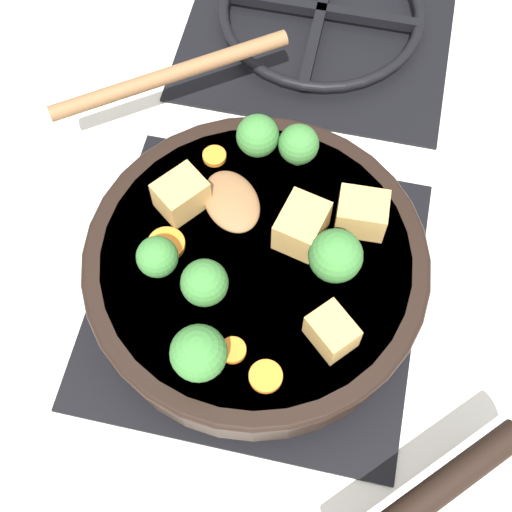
{
  "coord_description": "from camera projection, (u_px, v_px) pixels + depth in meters",
  "views": [
    {
      "loc": [
        0.06,
        -0.27,
        0.64
      ],
      "look_at": [
        0.0,
        0.0,
        0.08
      ],
      "focal_mm": 50.0,
      "sensor_mm": 36.0,
      "label": 1
    }
  ],
  "objects": [
    {
      "name": "tofu_cube_near_handle",
      "position": [
        302.0,
        226.0,
        0.62
      ],
      "size": [
        0.05,
        0.05,
        0.04
      ],
      "primitive_type": "cube",
      "rotation": [
        0.0,
        0.0,
        4.47
      ],
      "color": "tan",
      "rests_on": "skillet_pan"
    },
    {
      "name": "skillet_pan",
      "position": [
        258.0,
        269.0,
        0.65
      ],
      "size": [
        0.4,
        0.4,
        0.05
      ],
      "color": "black",
      "rests_on": "front_burner_grate"
    },
    {
      "name": "carrot_slice_orange_thin",
      "position": [
        266.0,
        376.0,
        0.57
      ],
      "size": [
        0.03,
        0.03,
        0.01
      ],
      "primitive_type": "cylinder",
      "color": "orange",
      "rests_on": "skillet_pan"
    },
    {
      "name": "carrot_slice_near_center",
      "position": [
        214.0,
        156.0,
        0.67
      ],
      "size": [
        0.02,
        0.02,
        0.01
      ],
      "primitive_type": "cylinder",
      "color": "orange",
      "rests_on": "skillet_pan"
    },
    {
      "name": "broccoli_floret_east_rim",
      "position": [
        157.0,
        257.0,
        0.6
      ],
      "size": [
        0.04,
        0.04,
        0.04
      ],
      "color": "#709956",
      "rests_on": "skillet_pan"
    },
    {
      "name": "broccoli_floret_north_edge",
      "position": [
        299.0,
        145.0,
        0.65
      ],
      "size": [
        0.04,
        0.04,
        0.04
      ],
      "color": "#709956",
      "rests_on": "skillet_pan"
    },
    {
      "name": "broccoli_floret_near_spoon",
      "position": [
        258.0,
        136.0,
        0.65
      ],
      "size": [
        0.04,
        0.04,
        0.05
      ],
      "color": "#709956",
      "rests_on": "skillet_pan"
    },
    {
      "name": "tofu_cube_center_large",
      "position": [
        332.0,
        332.0,
        0.58
      ],
      "size": [
        0.05,
        0.05,
        0.03
      ],
      "primitive_type": "cube",
      "rotation": [
        0.0,
        0.0,
        2.41
      ],
      "color": "tan",
      "rests_on": "skillet_pan"
    },
    {
      "name": "carrot_slice_under_broccoli",
      "position": [
        228.0,
        349.0,
        0.59
      ],
      "size": [
        0.02,
        0.02,
        0.01
      ],
      "primitive_type": "cylinder",
      "color": "orange",
      "rests_on": "skillet_pan"
    },
    {
      "name": "carrot_slice_edge_slice",
      "position": [
        166.0,
        244.0,
        0.63
      ],
      "size": [
        0.03,
        0.03,
        0.01
      ],
      "primitive_type": "cylinder",
      "color": "orange",
      "rests_on": "skillet_pan"
    },
    {
      "name": "broccoli_floret_west_rim",
      "position": [
        336.0,
        252.0,
        0.6
      ],
      "size": [
        0.05,
        0.05,
        0.05
      ],
      "color": "#709956",
      "rests_on": "skillet_pan"
    },
    {
      "name": "tofu_cube_west_chunk",
      "position": [
        181.0,
        195.0,
        0.63
      ],
      "size": [
        0.05,
        0.05,
        0.03
      ],
      "primitive_type": "cube",
      "rotation": [
        0.0,
        0.0,
        0.91
      ],
      "color": "tan",
      "rests_on": "skillet_pan"
    },
    {
      "name": "front_burner_grate",
      "position": [
        256.0,
        287.0,
        0.69
      ],
      "size": [
        0.31,
        0.31,
        0.03
      ],
      "color": "black",
      "rests_on": "ground_plane"
    },
    {
      "name": "rear_burner_grate",
      "position": [
        321.0,
        15.0,
        0.84
      ],
      "size": [
        0.31,
        0.31,
        0.03
      ],
      "color": "black",
      "rests_on": "ground_plane"
    },
    {
      "name": "ground_plane",
      "position": [
        256.0,
        292.0,
        0.7
      ],
      "size": [
        2.4,
        2.4,
        0.0
      ],
      "primitive_type": "plane",
      "color": "silver"
    },
    {
      "name": "tofu_cube_east_chunk",
      "position": [
        362.0,
        213.0,
        0.63
      ],
      "size": [
        0.04,
        0.04,
        0.03
      ],
      "primitive_type": "cube",
      "rotation": [
        0.0,
        0.0,
        0.04
      ],
      "color": "tan",
      "rests_on": "skillet_pan"
    },
    {
      "name": "broccoli_floret_south_cluster",
      "position": [
        199.0,
        353.0,
        0.56
      ],
      "size": [
        0.05,
        0.05,
        0.05
      ],
      "color": "#709956",
      "rests_on": "skillet_pan"
    },
    {
      "name": "wooden_spoon",
      "position": [
        195.0,
        125.0,
        0.68
      ],
      "size": [
        0.24,
        0.25,
        0.02
      ],
      "color": "brown",
      "rests_on": "skillet_pan"
    },
    {
      "name": "broccoli_floret_center_top",
      "position": [
        204.0,
        283.0,
        0.59
      ],
      "size": [
        0.04,
        0.04,
        0.05
      ],
      "color": "#709956",
      "rests_on": "skillet_pan"
    }
  ]
}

